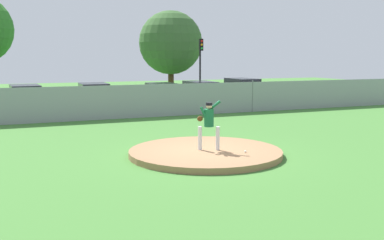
{
  "coord_description": "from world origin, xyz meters",
  "views": [
    {
      "loc": [
        -6.08,
        -13.48,
        3.28
      ],
      "look_at": [
        0.11,
        1.42,
        1.01
      ],
      "focal_mm": 42.15,
      "sensor_mm": 36.0,
      "label": 1
    }
  ],
  "objects_px": {
    "pitcher_youth": "(209,121)",
    "parked_car_navy": "(200,94)",
    "parked_car_teal": "(26,99)",
    "parked_car_white": "(242,91)",
    "parked_car_charcoal": "(94,97)",
    "traffic_cone_orange": "(152,109)",
    "parked_car_champagne": "(162,95)",
    "traffic_light_far": "(201,58)",
    "baseball": "(245,152)"
  },
  "relations": [
    {
      "from": "pitcher_youth",
      "to": "parked_car_navy",
      "type": "bearing_deg",
      "value": 67.39
    },
    {
      "from": "parked_car_teal",
      "to": "parked_car_white",
      "type": "bearing_deg",
      "value": -0.17
    },
    {
      "from": "parked_car_charcoal",
      "to": "traffic_cone_orange",
      "type": "bearing_deg",
      "value": -48.65
    },
    {
      "from": "parked_car_white",
      "to": "traffic_cone_orange",
      "type": "xyz_separation_m",
      "value": [
        -7.7,
        -3.22,
        -0.58
      ]
    },
    {
      "from": "parked_car_champagne",
      "to": "traffic_light_far",
      "type": "bearing_deg",
      "value": 38.9
    },
    {
      "from": "parked_car_white",
      "to": "traffic_light_far",
      "type": "xyz_separation_m",
      "value": [
        -1.54,
        3.85,
        2.34
      ]
    },
    {
      "from": "pitcher_youth",
      "to": "parked_car_navy",
      "type": "xyz_separation_m",
      "value": [
        6.13,
        14.72,
        -0.39
      ]
    },
    {
      "from": "baseball",
      "to": "parked_car_teal",
      "type": "xyz_separation_m",
      "value": [
        -6.01,
        15.61,
        0.55
      ]
    },
    {
      "from": "parked_car_teal",
      "to": "parked_car_white",
      "type": "xyz_separation_m",
      "value": [
        14.45,
        -0.04,
        0.05
      ]
    },
    {
      "from": "baseball",
      "to": "parked_car_white",
      "type": "relative_size",
      "value": 0.02
    },
    {
      "from": "parked_car_navy",
      "to": "parked_car_teal",
      "type": "xyz_separation_m",
      "value": [
        -11.22,
        0.03,
        0.01
      ]
    },
    {
      "from": "parked_car_white",
      "to": "pitcher_youth",
      "type": "bearing_deg",
      "value": -122.48
    },
    {
      "from": "parked_car_champagne",
      "to": "traffic_cone_orange",
      "type": "relative_size",
      "value": 8.19
    },
    {
      "from": "parked_car_white",
      "to": "traffic_light_far",
      "type": "relative_size",
      "value": 1.01
    },
    {
      "from": "parked_car_charcoal",
      "to": "parked_car_navy",
      "type": "distance_m",
      "value": 7.24
    },
    {
      "from": "pitcher_youth",
      "to": "baseball",
      "type": "relative_size",
      "value": 22.48
    },
    {
      "from": "parked_car_charcoal",
      "to": "parked_car_navy",
      "type": "relative_size",
      "value": 0.91
    },
    {
      "from": "parked_car_champagne",
      "to": "parked_car_teal",
      "type": "height_order",
      "value": "parked_car_teal"
    },
    {
      "from": "baseball",
      "to": "parked_car_charcoal",
      "type": "xyz_separation_m",
      "value": [
        -2.03,
        15.48,
        0.56
      ]
    },
    {
      "from": "parked_car_teal",
      "to": "parked_car_champagne",
      "type": "bearing_deg",
      "value": 2.14
    },
    {
      "from": "parked_car_teal",
      "to": "parked_car_white",
      "type": "height_order",
      "value": "parked_car_white"
    },
    {
      "from": "parked_car_teal",
      "to": "parked_car_white",
      "type": "distance_m",
      "value": 14.45
    },
    {
      "from": "parked_car_charcoal",
      "to": "traffic_cone_orange",
      "type": "distance_m",
      "value": 4.21
    },
    {
      "from": "parked_car_teal",
      "to": "traffic_cone_orange",
      "type": "relative_size",
      "value": 7.92
    },
    {
      "from": "baseball",
      "to": "traffic_light_far",
      "type": "bearing_deg",
      "value": 70.43
    },
    {
      "from": "parked_car_navy",
      "to": "traffic_cone_orange",
      "type": "bearing_deg",
      "value": -144.16
    },
    {
      "from": "parked_car_navy",
      "to": "parked_car_champagne",
      "type": "bearing_deg",
      "value": 172.44
    },
    {
      "from": "pitcher_youth",
      "to": "traffic_cone_orange",
      "type": "bearing_deg",
      "value": 81.81
    },
    {
      "from": "parked_car_charcoal",
      "to": "parked_car_navy",
      "type": "bearing_deg",
      "value": 0.77
    },
    {
      "from": "traffic_cone_orange",
      "to": "baseball",
      "type": "bearing_deg",
      "value": -93.38
    },
    {
      "from": "parked_car_white",
      "to": "traffic_cone_orange",
      "type": "distance_m",
      "value": 8.37
    },
    {
      "from": "parked_car_navy",
      "to": "parked_car_white",
      "type": "bearing_deg",
      "value": -0.28
    },
    {
      "from": "parked_car_teal",
      "to": "traffic_cone_orange",
      "type": "bearing_deg",
      "value": -25.8
    },
    {
      "from": "parked_car_champagne",
      "to": "parked_car_navy",
      "type": "xyz_separation_m",
      "value": [
        2.62,
        -0.35,
        0.04
      ]
    },
    {
      "from": "parked_car_navy",
      "to": "parked_car_teal",
      "type": "distance_m",
      "value": 11.22
    },
    {
      "from": "pitcher_youth",
      "to": "parked_car_champagne",
      "type": "distance_m",
      "value": 15.47
    },
    {
      "from": "pitcher_youth",
      "to": "parked_car_teal",
      "type": "xyz_separation_m",
      "value": [
        -5.09,
        14.74,
        -0.39
      ]
    },
    {
      "from": "parked_car_charcoal",
      "to": "traffic_cone_orange",
      "type": "xyz_separation_m",
      "value": [
        2.76,
        -3.13,
        -0.54
      ]
    },
    {
      "from": "parked_car_navy",
      "to": "baseball",
      "type": "bearing_deg",
      "value": -108.48
    },
    {
      "from": "parked_car_champagne",
      "to": "traffic_light_far",
      "type": "xyz_separation_m",
      "value": [
        4.32,
        3.48,
        2.44
      ]
    },
    {
      "from": "parked_car_charcoal",
      "to": "parked_car_white",
      "type": "relative_size",
      "value": 0.94
    },
    {
      "from": "pitcher_youth",
      "to": "traffic_light_far",
      "type": "relative_size",
      "value": 0.36
    },
    {
      "from": "parked_car_champagne",
      "to": "parked_car_teal",
      "type": "distance_m",
      "value": 8.6
    },
    {
      "from": "baseball",
      "to": "traffic_cone_orange",
      "type": "relative_size",
      "value": 0.13
    },
    {
      "from": "parked_car_champagne",
      "to": "traffic_cone_orange",
      "type": "bearing_deg",
      "value": -117.36
    },
    {
      "from": "pitcher_youth",
      "to": "baseball",
      "type": "xyz_separation_m",
      "value": [
        0.92,
        -0.86,
        -0.94
      ]
    },
    {
      "from": "parked_car_teal",
      "to": "traffic_cone_orange",
      "type": "height_order",
      "value": "parked_car_teal"
    },
    {
      "from": "traffic_cone_orange",
      "to": "pitcher_youth",
      "type": "bearing_deg",
      "value": -98.19
    },
    {
      "from": "parked_car_champagne",
      "to": "pitcher_youth",
      "type": "bearing_deg",
      "value": -103.1
    },
    {
      "from": "pitcher_youth",
      "to": "parked_car_navy",
      "type": "relative_size",
      "value": 0.35
    }
  ]
}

